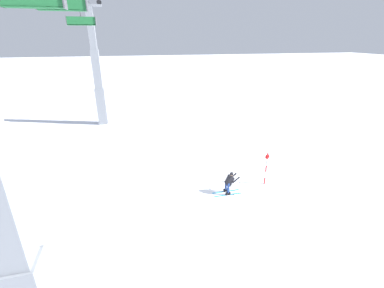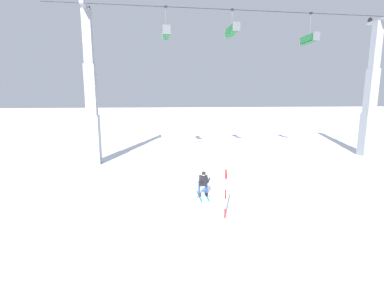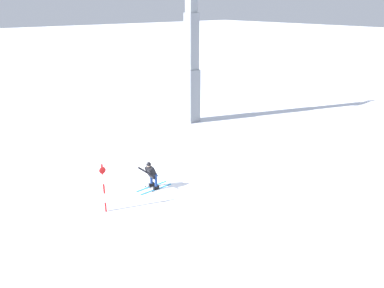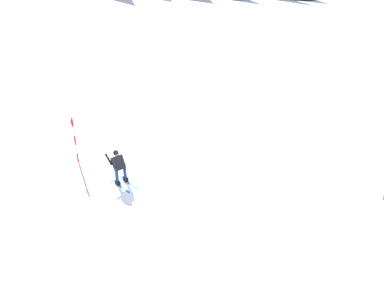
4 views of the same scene
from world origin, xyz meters
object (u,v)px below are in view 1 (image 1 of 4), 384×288
lift_tower_near (5,224)px  chairlift_seat_middle (81,21)px  skier_carving_main (229,182)px  chairlift_seat_second (62,5)px  lift_tower_far (98,78)px  trail_marker_pole (266,167)px

lift_tower_near → chairlift_seat_middle: (17.00, -0.00, 4.89)m
skier_carving_main → chairlift_seat_second: chairlift_seat_second is taller
lift_tower_far → trail_marker_pole: bearing=-145.3°
lift_tower_near → lift_tower_far: (23.07, -0.00, -0.01)m
skier_carving_main → lift_tower_near: lift_tower_near is taller
trail_marker_pole → chairlift_seat_middle: bearing=48.6°
lift_tower_far → chairlift_seat_second: 13.55m
lift_tower_near → chairlift_seat_middle: lift_tower_near is taller
chairlift_seat_middle → trail_marker_pole: 16.70m
chairlift_seat_second → chairlift_seat_middle: (6.40, 0.00, -0.40)m
chairlift_seat_middle → trail_marker_pole: (-9.46, -10.75, -8.59)m
skier_carving_main → chairlift_seat_second: 12.92m
lift_tower_far → lift_tower_near: bearing=180.0°
skier_carving_main → chairlift_seat_second: size_ratio=0.69×
skier_carving_main → chairlift_seat_second: (3.55, 8.16, 9.36)m
lift_tower_far → chairlift_seat_middle: lift_tower_far is taller
lift_tower_far → chairlift_seat_middle: 7.81m
lift_tower_near → lift_tower_far: same height
lift_tower_near → trail_marker_pole: (7.54, -10.75, -3.70)m
lift_tower_near → chairlift_seat_second: lift_tower_near is taller
lift_tower_far → chairlift_seat_second: size_ratio=4.87×
chairlift_seat_second → trail_marker_pole: 14.34m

